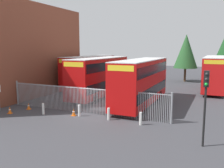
{
  "coord_description": "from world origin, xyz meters",
  "views": [
    {
      "loc": [
        9.55,
        -17.41,
        5.52
      ],
      "look_at": [
        0.0,
        4.0,
        2.0
      ],
      "focal_mm": 38.76,
      "sensor_mm": 36.0,
      "label": 1
    }
  ],
  "objects_px": {
    "double_decker_bus_behind_fence_left": "(100,75)",
    "bollard_center_front": "(79,111)",
    "traffic_cone_near_kerb": "(29,106)",
    "bollard_far_right": "(141,119)",
    "traffic_light_kerbside": "(206,95)",
    "bollard_near_left": "(43,109)",
    "bollard_near_right": "(109,114)",
    "traffic_cone_by_gate": "(10,110)",
    "double_decker_bus_behind_fence_right": "(90,71)",
    "traffic_cone_mid_forecourt": "(74,112)",
    "double_decker_bus_far_back": "(215,72)",
    "double_decker_bus_near_gate": "(141,80)"
  },
  "relations": [
    {
      "from": "traffic_cone_near_kerb",
      "to": "traffic_cone_mid_forecourt",
      "type": "bearing_deg",
      "value": -1.23
    },
    {
      "from": "double_decker_bus_behind_fence_left",
      "to": "bollard_near_left",
      "type": "bearing_deg",
      "value": -95.7
    },
    {
      "from": "bollard_near_right",
      "to": "traffic_cone_by_gate",
      "type": "bearing_deg",
      "value": -168.34
    },
    {
      "from": "double_decker_bus_behind_fence_right",
      "to": "traffic_cone_near_kerb",
      "type": "xyz_separation_m",
      "value": [
        0.48,
        -12.22,
        -2.13
      ]
    },
    {
      "from": "double_decker_bus_behind_fence_right",
      "to": "bollard_far_right",
      "type": "height_order",
      "value": "double_decker_bus_behind_fence_right"
    },
    {
      "from": "bollard_near_left",
      "to": "bollard_center_front",
      "type": "bearing_deg",
      "value": 14.29
    },
    {
      "from": "double_decker_bus_behind_fence_left",
      "to": "bollard_far_right",
      "type": "height_order",
      "value": "double_decker_bus_behind_fence_left"
    },
    {
      "from": "double_decker_bus_behind_fence_right",
      "to": "traffic_cone_mid_forecourt",
      "type": "distance_m",
      "value": 13.61
    },
    {
      "from": "double_decker_bus_behind_fence_right",
      "to": "bollard_near_right",
      "type": "xyz_separation_m",
      "value": [
        8.46,
        -12.22,
        -1.95
      ]
    },
    {
      "from": "bollard_center_front",
      "to": "traffic_light_kerbside",
      "type": "relative_size",
      "value": 0.22
    },
    {
      "from": "double_decker_bus_behind_fence_left",
      "to": "bollard_center_front",
      "type": "distance_m",
      "value": 8.49
    },
    {
      "from": "double_decker_bus_near_gate",
      "to": "double_decker_bus_behind_fence_left",
      "type": "bearing_deg",
      "value": 159.22
    },
    {
      "from": "double_decker_bus_behind_fence_right",
      "to": "double_decker_bus_far_back",
      "type": "xyz_separation_m",
      "value": [
        15.53,
        4.98,
        0.0
      ]
    },
    {
      "from": "double_decker_bus_behind_fence_left",
      "to": "bollard_far_right",
      "type": "distance_m",
      "value": 11.15
    },
    {
      "from": "traffic_light_kerbside",
      "to": "traffic_cone_near_kerb",
      "type": "bearing_deg",
      "value": 170.79
    },
    {
      "from": "double_decker_bus_far_back",
      "to": "traffic_cone_mid_forecourt",
      "type": "distance_m",
      "value": 20.2
    },
    {
      "from": "double_decker_bus_far_back",
      "to": "traffic_cone_mid_forecourt",
      "type": "relative_size",
      "value": 18.32
    },
    {
      "from": "bollard_near_right",
      "to": "traffic_cone_mid_forecourt",
      "type": "height_order",
      "value": "bollard_near_right"
    },
    {
      "from": "bollard_near_left",
      "to": "traffic_cone_by_gate",
      "type": "bearing_deg",
      "value": -161.56
    },
    {
      "from": "double_decker_bus_near_gate",
      "to": "traffic_cone_by_gate",
      "type": "height_order",
      "value": "double_decker_bus_near_gate"
    },
    {
      "from": "double_decker_bus_far_back",
      "to": "bollard_near_left",
      "type": "xyz_separation_m",
      "value": [
        -12.71,
        -18.02,
        -1.95
      ]
    },
    {
      "from": "bollard_far_right",
      "to": "traffic_cone_near_kerb",
      "type": "height_order",
      "value": "bollard_far_right"
    },
    {
      "from": "bollard_far_right",
      "to": "traffic_light_kerbside",
      "type": "height_order",
      "value": "traffic_light_kerbside"
    },
    {
      "from": "double_decker_bus_near_gate",
      "to": "bollard_far_right",
      "type": "distance_m",
      "value": 6.57
    },
    {
      "from": "double_decker_bus_behind_fence_right",
      "to": "traffic_cone_by_gate",
      "type": "height_order",
      "value": "double_decker_bus_behind_fence_right"
    },
    {
      "from": "bollard_far_right",
      "to": "double_decker_bus_behind_fence_right",
      "type": "bearing_deg",
      "value": 131.82
    },
    {
      "from": "bollard_center_front",
      "to": "bollard_near_right",
      "type": "xyz_separation_m",
      "value": [
        2.61,
        0.04,
        0.0
      ]
    },
    {
      "from": "bollard_near_left",
      "to": "traffic_cone_near_kerb",
      "type": "xyz_separation_m",
      "value": [
        -2.34,
        0.81,
        -0.19
      ]
    },
    {
      "from": "double_decker_bus_near_gate",
      "to": "double_decker_bus_far_back",
      "type": "distance_m",
      "value": 13.0
    },
    {
      "from": "double_decker_bus_far_back",
      "to": "bollard_center_front",
      "type": "distance_m",
      "value": 19.87
    },
    {
      "from": "double_decker_bus_behind_fence_left",
      "to": "bollard_near_right",
      "type": "xyz_separation_m",
      "value": [
        4.77,
        -7.94,
        -1.95
      ]
    },
    {
      "from": "bollard_far_right",
      "to": "traffic_cone_mid_forecourt",
      "type": "distance_m",
      "value": 5.75
    },
    {
      "from": "bollard_near_right",
      "to": "traffic_cone_near_kerb",
      "type": "distance_m",
      "value": 7.99
    },
    {
      "from": "bollard_near_left",
      "to": "traffic_cone_by_gate",
      "type": "distance_m",
      "value": 2.94
    },
    {
      "from": "bollard_near_left",
      "to": "bollard_far_right",
      "type": "height_order",
      "value": "same"
    },
    {
      "from": "bollard_near_right",
      "to": "traffic_cone_mid_forecourt",
      "type": "bearing_deg",
      "value": -178.08
    },
    {
      "from": "double_decker_bus_behind_fence_left",
      "to": "bollard_near_right",
      "type": "distance_m",
      "value": 9.46
    },
    {
      "from": "double_decker_bus_near_gate",
      "to": "traffic_cone_by_gate",
      "type": "bearing_deg",
      "value": -140.61
    },
    {
      "from": "double_decker_bus_far_back",
      "to": "bollard_far_right",
      "type": "xyz_separation_m",
      "value": [
        -4.44,
        -17.38,
        -1.95
      ]
    },
    {
      "from": "double_decker_bus_near_gate",
      "to": "traffic_cone_by_gate",
      "type": "relative_size",
      "value": 18.32
    },
    {
      "from": "bollard_near_left",
      "to": "bollard_far_right",
      "type": "bearing_deg",
      "value": 4.4
    },
    {
      "from": "bollard_near_left",
      "to": "bollard_center_front",
      "type": "xyz_separation_m",
      "value": [
        3.03,
        0.77,
        0.0
      ]
    },
    {
      "from": "traffic_cone_by_gate",
      "to": "traffic_light_kerbside",
      "type": "distance_m",
      "value": 15.66
    },
    {
      "from": "traffic_cone_by_gate",
      "to": "traffic_cone_near_kerb",
      "type": "relative_size",
      "value": 1.0
    },
    {
      "from": "double_decker_bus_far_back",
      "to": "traffic_cone_mid_forecourt",
      "type": "bearing_deg",
      "value": -120.47
    },
    {
      "from": "double_decker_bus_far_back",
      "to": "traffic_cone_by_gate",
      "type": "relative_size",
      "value": 18.32
    },
    {
      "from": "bollard_center_front",
      "to": "traffic_cone_near_kerb",
      "type": "bearing_deg",
      "value": 179.58
    },
    {
      "from": "double_decker_bus_behind_fence_right",
      "to": "bollard_near_left",
      "type": "relative_size",
      "value": 11.38
    },
    {
      "from": "double_decker_bus_behind_fence_left",
      "to": "traffic_cone_mid_forecourt",
      "type": "relative_size",
      "value": 18.32
    },
    {
      "from": "bollard_center_front",
      "to": "traffic_cone_by_gate",
      "type": "relative_size",
      "value": 1.61
    }
  ]
}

